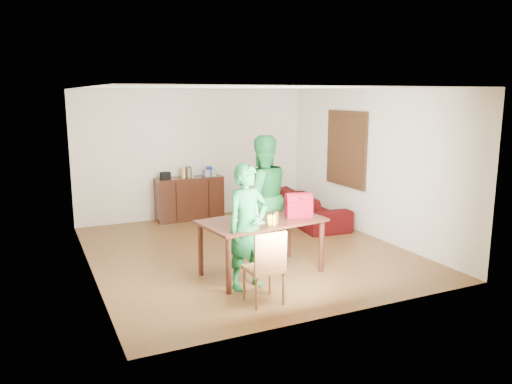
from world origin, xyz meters
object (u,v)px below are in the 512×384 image
chair (264,282)px  red_bag (298,207)px  bottle (276,217)px  sofa (308,207)px  table (262,227)px  person_far (262,197)px  person_near (248,227)px  laptop (250,219)px

chair → red_bag: bearing=40.4°
bottle → sofa: bearing=51.3°
table → bottle: (0.07, -0.31, 0.21)m
person_far → table: bearing=67.0°
chair → table: bearing=64.5°
chair → person_near: size_ratio=0.56×
red_bag → sofa: 2.94m
table → red_bag: (0.57, -0.07, 0.25)m
table → laptop: bearing=-166.0°
person_far → sofa: (1.82, 1.58, -0.67)m
chair → bottle: bearing=51.2°
chair → person_far: bearing=63.8°
chair → bottle: (0.50, 0.66, 0.64)m
person_far → bottle: size_ratio=9.92×
bottle → table: bearing=102.5°
table → person_far: 0.85m
table → person_far: person_far is taller
laptop → person_far: bearing=57.7°
bottle → person_far: bearing=75.1°
person_far → bottle: 1.08m
person_far → sofa: 2.50m
red_bag → laptop: bearing=-164.2°
sofa → bottle: bearing=146.1°
table → laptop: laptop is taller
laptop → sofa: bearing=47.8°
bottle → chair: bearing=-127.2°
person_far → laptop: (-0.57, -0.82, -0.12)m
table → laptop: 0.29m
chair → red_bag: red_bag is taller
bottle → red_bag: (0.50, 0.24, 0.04)m
table → person_near: (-0.41, -0.41, 0.14)m
person_near → table: bearing=35.5°
person_far → laptop: 1.01m
chair → sofa: chair is taller
chair → red_bag: size_ratio=2.50×
laptop → table: bearing=24.6°
laptop → red_bag: bearing=4.1°
chair → red_bag: (1.00, 0.90, 0.68)m
chair → bottle: 1.05m
person_near → person_far: person_far is taller
laptop → person_near: bearing=-116.6°
person_near → sofa: size_ratio=0.78×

